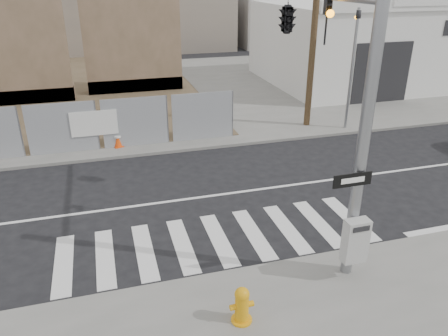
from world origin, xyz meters
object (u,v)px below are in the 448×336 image
object	(u,v)px
fire_hydrant	(242,305)
traffic_cone_d	(118,139)
signal_pole	(309,53)
auto_shop	(364,43)

from	to	relation	value
fire_hydrant	traffic_cone_d	bearing A→B (deg)	97.46
signal_pole	fire_hydrant	world-z (taller)	signal_pole
signal_pole	traffic_cone_d	xyz separation A→B (m)	(-4.66, 7.07, -4.33)
signal_pole	fire_hydrant	bearing A→B (deg)	-128.63
signal_pole	auto_shop	size ratio (longest dim) A/B	0.58
traffic_cone_d	signal_pole	bearing A→B (deg)	-56.64
auto_shop	signal_pole	bearing A→B (deg)	-127.46
auto_shop	fire_hydrant	xyz separation A→B (m)	(-14.40, -18.63, -2.01)
signal_pole	fire_hydrant	xyz separation A→B (m)	(-2.90, -3.62, -4.26)
auto_shop	traffic_cone_d	size ratio (longest dim) A/B	17.45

